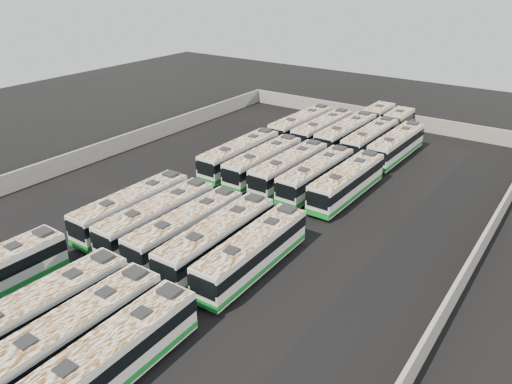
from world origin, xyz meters
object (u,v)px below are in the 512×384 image
at_px(bus_midfront_left, 158,218).
at_px(bus_midfront_far_right, 253,252).
at_px(bus_midfront_far_left, 132,207).
at_px(bus_back_center, 357,128).
at_px(bus_midback_right, 316,175).
at_px(bus_front_right, 72,336).
at_px(bus_back_far_left, 301,126).
at_px(bus_front_far_right, 109,359).
at_px(bus_midback_far_right, 347,182).
at_px(bus_back_right, 380,133).
at_px(bus_front_center, 39,313).
at_px(bus_back_left, 323,130).
at_px(bus_midfront_center, 187,228).
at_px(bus_midfront_right, 218,239).
at_px(bus_midback_center, 289,168).
at_px(bus_back_far_right, 396,145).
at_px(bus_midback_far_left, 240,155).
at_px(bus_midback_left, 264,162).

xyz_separation_m(bus_midfront_left, bus_midfront_far_right, (10.35, 0.15, 0.00)).
distance_m(bus_midfront_far_left, bus_back_center, 35.29).
bearing_deg(bus_midfront_far_right, bus_midback_right, 100.72).
relative_size(bus_front_right, bus_back_center, 0.64).
xyz_separation_m(bus_midfront_left, bus_back_far_left, (-3.35, 31.16, 0.06)).
bearing_deg(bus_front_far_right, bus_midback_far_right, 88.51).
xyz_separation_m(bus_front_far_right, bus_midfront_far_right, (-0.03, 14.32, -0.01)).
xyz_separation_m(bus_front_right, bus_back_right, (-0.12, 48.67, -0.06)).
bearing_deg(bus_front_right, bus_midfront_left, 115.84).
distance_m(bus_midback_right, bus_back_right, 17.63).
bearing_deg(bus_back_far_left, bus_back_right, 19.38).
bearing_deg(bus_front_far_right, bus_back_center, 96.62).
xyz_separation_m(bus_front_center, bus_back_left, (-3.35, 45.17, -0.02)).
relative_size(bus_midfront_center, bus_midfront_right, 0.96).
bearing_deg(bus_front_center, bus_midfront_left, 104.77).
bearing_deg(bus_midback_right, bus_midfront_left, -111.12).
xyz_separation_m(bus_midfront_far_right, bus_back_far_left, (-13.71, 31.01, 0.06)).
relative_size(bus_front_far_right, bus_midback_center, 1.01).
bearing_deg(bus_midback_center, bus_back_far_right, 64.75).
height_order(bus_back_left, bus_back_right, bus_back_left).
bearing_deg(bus_back_center, bus_midfront_far_left, -100.42).
bearing_deg(bus_midback_center, bus_midback_far_left, 179.64).
distance_m(bus_midfront_left, bus_back_far_left, 31.34).
bearing_deg(bus_back_far_right, bus_midback_far_right, -88.99).
height_order(bus_front_center, bus_midback_center, bus_front_center).
bearing_deg(bus_midfront_far_left, bus_back_center, 78.97).
height_order(bus_midfront_right, bus_midback_right, bus_midfront_right).
distance_m(bus_back_far_left, bus_back_far_right, 13.77).
distance_m(bus_midback_center, bus_midback_right, 3.38).
bearing_deg(bus_front_right, bus_front_center, 178.16).
bearing_deg(bus_back_far_right, bus_midfront_far_left, -113.03).
distance_m(bus_front_center, bus_midfront_center, 14.10).
height_order(bus_midfront_center, bus_midback_left, bus_midback_left).
relative_size(bus_midfront_left, bus_midback_far_right, 0.99).
relative_size(bus_midfront_right, bus_back_far_right, 1.04).
height_order(bus_midback_far_left, bus_back_center, bus_back_center).
relative_size(bus_midfront_right, bus_back_far_left, 1.00).
bearing_deg(bus_back_far_right, bus_front_right, -93.37).
xyz_separation_m(bus_midfront_left, bus_back_left, (0.03, 31.10, 0.02)).
xyz_separation_m(bus_midback_center, bus_back_far_left, (-6.81, 14.30, 0.07)).
relative_size(bus_front_center, bus_midback_right, 1.03).
bearing_deg(bus_back_left, bus_back_far_left, 179.77).
bearing_deg(bus_midfront_right, bus_midfront_far_right, 0.86).
relative_size(bus_midback_left, bus_back_far_left, 0.96).
bearing_deg(bus_midfront_right, bus_midback_center, 100.44).
distance_m(bus_midback_center, bus_back_far_right, 15.84).
height_order(bus_midfront_far_left, bus_midback_center, bus_midfront_far_left).
xyz_separation_m(bus_midfront_far_left, bus_midfront_far_right, (13.75, 0.07, -0.00)).
height_order(bus_front_right, bus_midfront_far_right, bus_front_right).
relative_size(bus_midfront_far_left, bus_midfront_far_right, 1.00).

